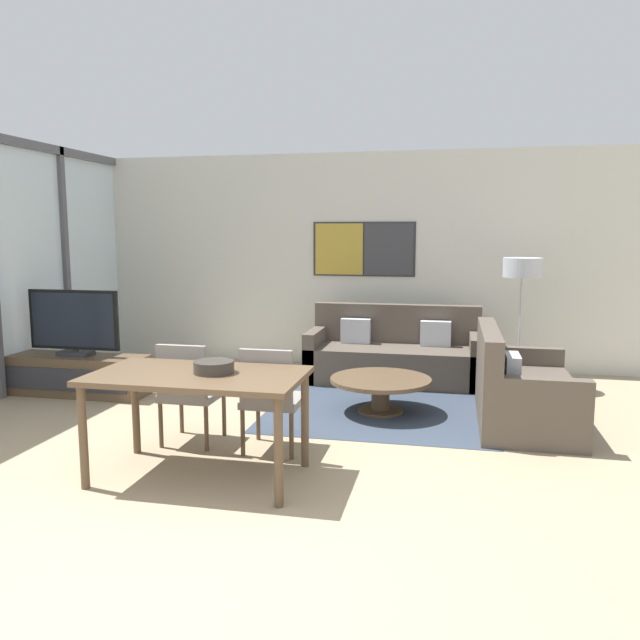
{
  "coord_description": "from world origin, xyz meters",
  "views": [
    {
      "loc": [
        1.48,
        -3.12,
        1.77
      ],
      "look_at": [
        0.26,
        2.56,
        0.95
      ],
      "focal_mm": 35.0,
      "sensor_mm": 36.0,
      "label": 1
    }
  ],
  "objects_px": {
    "sofa_side": "(517,394)",
    "coffee_table": "(381,386)",
    "dining_table": "(198,385)",
    "dining_chair_left": "(189,388)",
    "dining_chair_centre": "(271,394)",
    "television": "(74,323)",
    "sofa_main": "(394,357)",
    "fruit_bowl": "(214,366)",
    "floor_lamp": "(522,274)",
    "tv_console": "(77,375)"
  },
  "relations": [
    {
      "from": "sofa_main",
      "to": "floor_lamp",
      "type": "bearing_deg",
      "value": -1.3
    },
    {
      "from": "floor_lamp",
      "to": "coffee_table",
      "type": "bearing_deg",
      "value": -136.23
    },
    {
      "from": "sofa_main",
      "to": "coffee_table",
      "type": "xyz_separation_m",
      "value": [
        0.0,
        -1.4,
        -0.02
      ]
    },
    {
      "from": "sofa_side",
      "to": "dining_chair_left",
      "type": "xyz_separation_m",
      "value": [
        -2.74,
        -1.18,
        0.2
      ]
    },
    {
      "from": "tv_console",
      "to": "sofa_main",
      "type": "bearing_deg",
      "value": 22.83
    },
    {
      "from": "television",
      "to": "fruit_bowl",
      "type": "height_order",
      "value": "television"
    },
    {
      "from": "television",
      "to": "coffee_table",
      "type": "relative_size",
      "value": 1.06
    },
    {
      "from": "sofa_side",
      "to": "dining_chair_centre",
      "type": "relative_size",
      "value": 1.79
    },
    {
      "from": "tv_console",
      "to": "dining_chair_left",
      "type": "relative_size",
      "value": 1.81
    },
    {
      "from": "sofa_main",
      "to": "dining_chair_centre",
      "type": "height_order",
      "value": "sofa_main"
    },
    {
      "from": "television",
      "to": "sofa_side",
      "type": "bearing_deg",
      "value": -1.18
    },
    {
      "from": "fruit_bowl",
      "to": "floor_lamp",
      "type": "height_order",
      "value": "floor_lamp"
    },
    {
      "from": "dining_table",
      "to": "fruit_bowl",
      "type": "distance_m",
      "value": 0.18
    },
    {
      "from": "coffee_table",
      "to": "dining_table",
      "type": "height_order",
      "value": "dining_table"
    },
    {
      "from": "dining_chair_centre",
      "to": "dining_chair_left",
      "type": "bearing_deg",
      "value": 176.74
    },
    {
      "from": "television",
      "to": "sofa_side",
      "type": "xyz_separation_m",
      "value": [
        4.62,
        -0.1,
        -0.51
      ]
    },
    {
      "from": "fruit_bowl",
      "to": "floor_lamp",
      "type": "distance_m",
      "value": 4.08
    },
    {
      "from": "sofa_side",
      "to": "dining_table",
      "type": "distance_m",
      "value": 3.02
    },
    {
      "from": "dining_table",
      "to": "television",
      "type": "bearing_deg",
      "value": 139.66
    },
    {
      "from": "floor_lamp",
      "to": "dining_chair_centre",
      "type": "bearing_deg",
      "value": -128.83
    },
    {
      "from": "dining_table",
      "to": "dining_chair_left",
      "type": "bearing_deg",
      "value": 119.52
    },
    {
      "from": "dining_chair_centre",
      "to": "sofa_main",
      "type": "bearing_deg",
      "value": 74.94
    },
    {
      "from": "sofa_side",
      "to": "coffee_table",
      "type": "bearing_deg",
      "value": 85.56
    },
    {
      "from": "television",
      "to": "dining_table",
      "type": "xyz_separation_m",
      "value": [
        2.25,
        -1.91,
        -0.1
      ]
    },
    {
      "from": "television",
      "to": "sofa_main",
      "type": "bearing_deg",
      "value": 22.82
    },
    {
      "from": "tv_console",
      "to": "dining_table",
      "type": "xyz_separation_m",
      "value": [
        2.25,
        -1.91,
        0.47
      ]
    },
    {
      "from": "television",
      "to": "sofa_main",
      "type": "distance_m",
      "value": 3.66
    },
    {
      "from": "television",
      "to": "coffee_table",
      "type": "xyz_separation_m",
      "value": [
        3.35,
        0.0,
        -0.53
      ]
    },
    {
      "from": "dining_chair_left",
      "to": "floor_lamp",
      "type": "xyz_separation_m",
      "value": [
        2.89,
        2.65,
        0.81
      ]
    },
    {
      "from": "television",
      "to": "sofa_side",
      "type": "distance_m",
      "value": 4.65
    },
    {
      "from": "dining_chair_centre",
      "to": "dining_table",
      "type": "bearing_deg",
      "value": -121.18
    },
    {
      "from": "tv_console",
      "to": "television",
      "type": "bearing_deg",
      "value": 90.0
    },
    {
      "from": "coffee_table",
      "to": "fruit_bowl",
      "type": "relative_size",
      "value": 3.43
    },
    {
      "from": "dining_table",
      "to": "floor_lamp",
      "type": "height_order",
      "value": "floor_lamp"
    },
    {
      "from": "tv_console",
      "to": "fruit_bowl",
      "type": "xyz_separation_m",
      "value": [
        2.36,
        -1.88,
        0.6
      ]
    },
    {
      "from": "television",
      "to": "coffee_table",
      "type": "bearing_deg",
      "value": 0.06
    },
    {
      "from": "sofa_main",
      "to": "dining_chair_left",
      "type": "distance_m",
      "value": 3.06
    },
    {
      "from": "sofa_side",
      "to": "coffee_table",
      "type": "relative_size",
      "value": 1.57
    },
    {
      "from": "television",
      "to": "dining_chair_left",
      "type": "xyz_separation_m",
      "value": [
        1.89,
        -1.27,
        -0.3
      ]
    },
    {
      "from": "dining_chair_left",
      "to": "sofa_side",
      "type": "bearing_deg",
      "value": 23.26
    },
    {
      "from": "sofa_main",
      "to": "floor_lamp",
      "type": "relative_size",
      "value": 1.37
    },
    {
      "from": "tv_console",
      "to": "floor_lamp",
      "type": "distance_m",
      "value": 5.09
    },
    {
      "from": "tv_console",
      "to": "dining_table",
      "type": "bearing_deg",
      "value": -40.33
    },
    {
      "from": "tv_console",
      "to": "fruit_bowl",
      "type": "bearing_deg",
      "value": -38.49
    },
    {
      "from": "coffee_table",
      "to": "dining_chair_centre",
      "type": "xyz_separation_m",
      "value": [
        -0.73,
        -1.32,
        0.22
      ]
    },
    {
      "from": "coffee_table",
      "to": "floor_lamp",
      "type": "relative_size",
      "value": 0.67
    },
    {
      "from": "dining_chair_centre",
      "to": "fruit_bowl",
      "type": "distance_m",
      "value": 0.71
    },
    {
      "from": "fruit_bowl",
      "to": "dining_table",
      "type": "bearing_deg",
      "value": -164.17
    },
    {
      "from": "sofa_side",
      "to": "coffee_table",
      "type": "height_order",
      "value": "sofa_side"
    },
    {
      "from": "dining_chair_left",
      "to": "floor_lamp",
      "type": "height_order",
      "value": "floor_lamp"
    }
  ]
}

